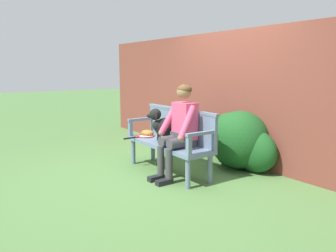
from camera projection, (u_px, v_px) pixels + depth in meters
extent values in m
plane|color=#4C753D|center=(168.00, 172.00, 5.10)|extent=(40.00, 40.00, 0.00)
cube|color=brown|center=(236.00, 96.00, 5.72)|extent=(8.00, 0.30, 2.17)
ellipsoid|color=#194C1E|center=(255.00, 151.00, 5.08)|extent=(0.74, 0.48, 0.65)
ellipsoid|color=#194C1E|center=(239.00, 140.00, 5.27)|extent=(0.92, 0.92, 0.91)
ellipsoid|color=#1E5B23|center=(187.00, 133.00, 6.30)|extent=(1.02, 0.76, 0.74)
ellipsoid|color=#194C1E|center=(229.00, 138.00, 5.51)|extent=(0.73, 0.49, 0.85)
cube|color=slate|center=(168.00, 144.00, 5.03)|extent=(1.60, 0.50, 0.06)
cylinder|color=slate|center=(133.00, 152.00, 5.54)|extent=(0.07, 0.07, 0.40)
cylinder|color=slate|center=(188.00, 174.00, 4.38)|extent=(0.07, 0.07, 0.40)
cylinder|color=slate|center=(153.00, 149.00, 5.75)|extent=(0.07, 0.07, 0.40)
cylinder|color=slate|center=(210.00, 169.00, 4.60)|extent=(0.07, 0.07, 0.40)
cube|color=slate|center=(180.00, 126.00, 5.11)|extent=(1.60, 0.05, 0.46)
cube|color=slate|center=(180.00, 110.00, 5.07)|extent=(1.64, 0.06, 0.04)
cube|color=slate|center=(131.00, 129.00, 5.49)|extent=(0.06, 0.06, 0.24)
cube|color=slate|center=(142.00, 119.00, 5.59)|extent=(0.06, 0.50, 0.04)
cube|color=slate|center=(189.00, 146.00, 4.27)|extent=(0.06, 0.06, 0.24)
cube|color=slate|center=(202.00, 133.00, 4.37)|extent=(0.06, 0.50, 0.04)
cube|color=black|center=(156.00, 178.00, 4.72)|extent=(0.10, 0.24, 0.07)
cylinder|color=#3D3D42|center=(161.00, 161.00, 4.73)|extent=(0.10, 0.10, 0.41)
cylinder|color=#3D3D42|center=(170.00, 141.00, 4.78)|extent=(0.15, 0.32, 0.15)
cube|color=black|center=(164.00, 182.00, 4.56)|extent=(0.10, 0.24, 0.07)
cylinder|color=#3D3D42|center=(169.00, 164.00, 4.57)|extent=(0.10, 0.10, 0.41)
cylinder|color=#3D3D42|center=(179.00, 143.00, 4.61)|extent=(0.15, 0.32, 0.15)
cube|color=#3D3D42|center=(183.00, 139.00, 4.78)|extent=(0.32, 0.24, 0.20)
cube|color=#E04770|center=(185.00, 121.00, 4.75)|extent=(0.34, 0.22, 0.52)
cylinder|color=#E04770|center=(169.00, 118.00, 4.85)|extent=(0.14, 0.33, 0.45)
sphere|color=#936B4C|center=(161.00, 133.00, 4.83)|extent=(0.09, 0.09, 0.09)
cylinder|color=#E04770|center=(187.00, 122.00, 4.51)|extent=(0.14, 0.33, 0.45)
sphere|color=#936B4C|center=(181.00, 138.00, 4.46)|extent=(0.09, 0.09, 0.09)
sphere|color=#936B4C|center=(184.00, 92.00, 4.67)|extent=(0.20, 0.20, 0.20)
ellipsoid|color=#51381E|center=(184.00, 90.00, 4.67)|extent=(0.21, 0.21, 0.14)
cylinder|color=black|center=(159.00, 137.00, 5.17)|extent=(0.05, 0.05, 0.09)
cylinder|color=black|center=(159.00, 139.00, 5.05)|extent=(0.05, 0.05, 0.09)
cylinder|color=black|center=(172.00, 137.00, 5.20)|extent=(0.05, 0.05, 0.09)
cylinder|color=black|center=(174.00, 139.00, 5.07)|extent=(0.05, 0.05, 0.09)
ellipsoid|color=black|center=(166.00, 127.00, 5.10)|extent=(0.38, 0.42, 0.28)
sphere|color=black|center=(158.00, 126.00, 5.08)|extent=(0.17, 0.17, 0.17)
sphere|color=black|center=(155.00, 114.00, 5.04)|extent=(0.18, 0.18, 0.18)
ellipsoid|color=black|center=(150.00, 116.00, 5.04)|extent=(0.11, 0.13, 0.07)
ellipsoid|color=black|center=(156.00, 114.00, 5.12)|extent=(0.07, 0.06, 0.13)
ellipsoid|color=black|center=(157.00, 116.00, 4.97)|extent=(0.07, 0.06, 0.13)
sphere|color=black|center=(177.00, 123.00, 5.11)|extent=(0.08, 0.08, 0.08)
torus|color=red|center=(146.00, 136.00, 5.47)|extent=(0.31, 0.31, 0.02)
cylinder|color=silver|center=(146.00, 136.00, 5.47)|extent=(0.25, 0.25, 0.00)
cube|color=red|center=(137.00, 137.00, 5.37)|extent=(0.04, 0.07, 0.02)
cylinder|color=black|center=(130.00, 138.00, 5.28)|extent=(0.04, 0.22, 0.03)
ellipsoid|color=#9E6B2D|center=(147.00, 133.00, 5.55)|extent=(0.28, 0.26, 0.09)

